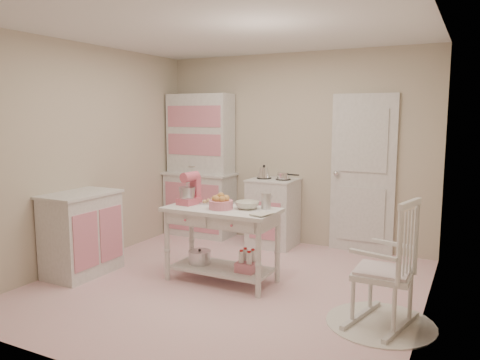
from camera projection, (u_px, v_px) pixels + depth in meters
name	position (u px, v px, depth m)	size (l,w,h in m)	color
room_shell	(228.00, 127.00, 4.68)	(3.84, 3.84, 2.62)	pink
door	(363.00, 174.00, 5.98)	(0.82, 0.05, 2.04)	white
hutch	(199.00, 165.00, 6.85)	(1.06, 0.50, 2.08)	white
stove	(273.00, 212.00, 6.34)	(0.62, 0.57, 0.92)	white
base_cabinet	(82.00, 234.00, 5.21)	(0.54, 0.84, 0.92)	white
lace_rug	(380.00, 323.00, 3.99)	(0.92, 0.92, 0.01)	white
rocking_chair	(383.00, 262.00, 3.91)	(0.48, 0.72, 1.10)	white
work_table	(222.00, 245.00, 4.97)	(1.20, 0.60, 0.80)	white
stand_mixer	(189.00, 189.00, 5.10)	(0.20, 0.28, 0.34)	#CE576B
cookie_tray	(218.00, 203.00, 5.14)	(0.34, 0.24, 0.02)	silver
bread_basket	(221.00, 205.00, 4.86)	(0.25, 0.25, 0.09)	pink
mixing_bowl	(247.00, 205.00, 4.87)	(0.25, 0.25, 0.08)	beige
metal_pitcher	(266.00, 201.00, 4.85)	(0.10, 0.10, 0.17)	silver
recipe_book	(255.00, 213.00, 4.61)	(0.16, 0.21, 0.02)	beige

